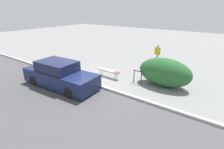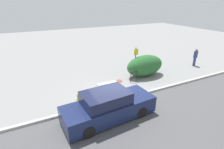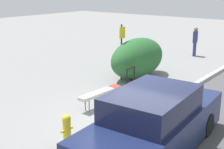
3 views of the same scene
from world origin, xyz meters
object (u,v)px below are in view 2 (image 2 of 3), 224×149
at_px(fire_hydrant, 79,99).
at_px(parked_car_near, 109,107).
at_px(sign_post, 135,59).
at_px(bench, 110,83).
at_px(pedestrian, 195,57).
at_px(bike_rack, 134,76).

distance_m(fire_hydrant, parked_car_near, 2.15).
bearing_deg(fire_hydrant, sign_post, 22.64).
bearing_deg(bench, pedestrian, 6.91).
xyz_separation_m(bike_rack, fire_hydrant, (-4.51, -1.21, -0.09)).
bearing_deg(sign_post, fire_hydrant, -157.36).
relative_size(fire_hydrant, parked_car_near, 0.16).
height_order(bench, parked_car_near, parked_car_near).
distance_m(bike_rack, sign_post, 1.52).
relative_size(bike_rack, sign_post, 0.36).
bearing_deg(pedestrian, fire_hydrant, -3.15).
relative_size(bench, parked_car_near, 0.36).
distance_m(bench, sign_post, 3.21).
bearing_deg(sign_post, bike_rack, -127.38).
distance_m(bike_rack, fire_hydrant, 4.67).
relative_size(sign_post, parked_car_near, 0.48).
bearing_deg(pedestrian, sign_post, -16.17).
height_order(bench, fire_hydrant, fire_hydrant).
bearing_deg(bike_rack, bench, -173.22).
bearing_deg(parked_car_near, fire_hydrant, 114.29).
height_order(bike_rack, pedestrian, pedestrian).
height_order(bike_rack, fire_hydrant, bike_rack).
xyz_separation_m(fire_hydrant, pedestrian, (11.46, 1.69, 0.45)).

